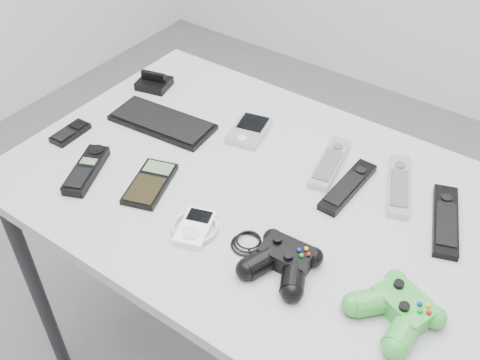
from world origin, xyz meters
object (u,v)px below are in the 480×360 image
Objects in this scene: desk at (266,213)px; remote_black_a at (348,186)px; calculator at (150,183)px; remote_silver_b at (399,185)px; pda_keyboard at (162,122)px; pda at (249,130)px; cordless_handset at (86,170)px; remote_silver_a at (330,162)px; controller_black at (283,259)px; mobile_phone at (70,132)px; remote_black_b at (446,220)px; mp3_player at (195,227)px; controller_green at (398,308)px.

remote_black_a is (0.14, 0.11, 0.08)m from desk.
desk is at bearing 12.85° from calculator.
pda_keyboard is at bearing 169.72° from remote_silver_b.
pda is 0.78× the size of cordless_handset.
controller_black reaches higher than remote_silver_a.
remote_black_a is at bearing -21.70° from pda.
remote_black_a is at bearing 86.98° from controller_black.
remote_black_a is at bearing 16.28° from mobile_phone.
remote_black_a is 0.94× the size of remote_black_b.
remote_black_b is (0.35, 0.13, 0.08)m from desk.
remote_silver_b reaches higher than pda_keyboard.
mobile_phone is 0.29m from calculator.
controller_green reaches higher than mp3_player.
calculator is at bearing 172.60° from controller_black.
remote_black_a is 1.89× the size of mp3_player.
calculator is (0.13, -0.19, -0.00)m from pda_keyboard.
remote_black_a is 0.59m from cordless_handset.
controller_green is at bearing -19.78° from cordless_handset.
controller_black is (-0.21, -0.30, 0.01)m from remote_black_b.
calculator is at bearing 145.01° from mp3_player.
desk is 0.24m from controller_black.
remote_silver_a is 1.20× the size of controller_green.
desk is 7.74× the size of calculator.
remote_black_a is 0.69m from mobile_phone.
cordless_handset is at bearing -135.12° from pda.
remote_black_b is (0.28, -0.03, -0.00)m from remote_silver_a.
pda_keyboard is at bearing 166.11° from remote_black_b.
desk is 0.53m from mobile_phone.
pda is at bearing 20.64° from pda_keyboard.
remote_silver_a is at bearing 26.50° from calculator.
cordless_handset is at bearing -97.85° from pda_keyboard.
desk is 0.27m from calculator.
pda is at bearing 135.46° from desk.
pda_keyboard is 0.75m from controller_green.
mp3_player is at bearing -122.22° from remote_black_a.
remote_silver_a and remote_silver_b have the same top height.
cordless_handset is (-0.60, -0.37, 0.00)m from remote_silver_b.
pda reaches higher than calculator.
pda_keyboard is 0.39m from mp3_player.
remote_black_b is 0.36m from controller_black.
controller_green reaches higher than calculator.
cordless_handset is (-0.72, -0.32, 0.00)m from remote_black_b.
desk is 6.10× the size of remote_black_a.
remote_silver_b is 0.35m from controller_black.
desk is 0.19m from remote_silver_a.
remote_silver_b reaches higher than calculator.
controller_black reaches higher than remote_silver_b.
controller_green reaches higher than pda.
pda is at bearing 58.10° from calculator.
remote_black_b is 0.27m from controller_green.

